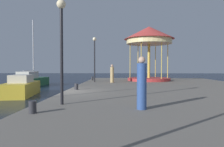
{
  "coord_description": "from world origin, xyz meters",
  "views": [
    {
      "loc": [
        3.36,
        -12.51,
        2.29
      ],
      "look_at": [
        2.8,
        3.37,
        1.77
      ],
      "focal_mm": 33.21,
      "sensor_mm": 36.0,
      "label": 1
    }
  ],
  "objects_px": {
    "person_mid_promenade": "(112,74)",
    "carousel": "(149,40)",
    "bollard_center": "(76,87)",
    "lamp_post_far_end": "(95,51)",
    "sailboat_green": "(31,80)",
    "bollard_north": "(33,107)",
    "bollard_south": "(92,78)",
    "motorboat_yellow": "(21,87)",
    "lamp_post_mid_promenade": "(61,33)",
    "person_far_corner": "(142,85)"
  },
  "relations": [
    {
      "from": "person_mid_promenade",
      "to": "carousel",
      "type": "bearing_deg",
      "value": 35.94
    },
    {
      "from": "carousel",
      "to": "bollard_center",
      "type": "height_order",
      "value": "carousel"
    },
    {
      "from": "lamp_post_far_end",
      "to": "bollard_center",
      "type": "bearing_deg",
      "value": -93.5
    },
    {
      "from": "sailboat_green",
      "to": "bollard_north",
      "type": "relative_size",
      "value": 19.83
    },
    {
      "from": "bollard_north",
      "to": "bollard_south",
      "type": "bearing_deg",
      "value": 90.62
    },
    {
      "from": "motorboat_yellow",
      "to": "bollard_south",
      "type": "relative_size",
      "value": 12.36
    },
    {
      "from": "lamp_post_mid_promenade",
      "to": "person_far_corner",
      "type": "height_order",
      "value": "lamp_post_mid_promenade"
    },
    {
      "from": "bollard_south",
      "to": "bollard_north",
      "type": "bearing_deg",
      "value": -89.38
    },
    {
      "from": "bollard_south",
      "to": "person_mid_promenade",
      "type": "distance_m",
      "value": 3.89
    },
    {
      "from": "carousel",
      "to": "person_far_corner",
      "type": "relative_size",
      "value": 3.12
    },
    {
      "from": "sailboat_green",
      "to": "bollard_north",
      "type": "distance_m",
      "value": 19.21
    },
    {
      "from": "lamp_post_far_end",
      "to": "bollard_north",
      "type": "height_order",
      "value": "lamp_post_far_end"
    },
    {
      "from": "sailboat_green",
      "to": "person_mid_promenade",
      "type": "xyz_separation_m",
      "value": [
        9.79,
        -4.65,
        0.92
      ]
    },
    {
      "from": "lamp_post_far_end",
      "to": "bollard_south",
      "type": "bearing_deg",
      "value": 102.24
    },
    {
      "from": "carousel",
      "to": "person_far_corner",
      "type": "bearing_deg",
      "value": -99.01
    },
    {
      "from": "bollard_center",
      "to": "lamp_post_far_end",
      "type": "bearing_deg",
      "value": 86.5
    },
    {
      "from": "sailboat_green",
      "to": "lamp_post_mid_promenade",
      "type": "xyz_separation_m",
      "value": [
        8.2,
        -16.02,
        2.94
      ]
    },
    {
      "from": "bollard_center",
      "to": "bollard_south",
      "type": "bearing_deg",
      "value": 90.98
    },
    {
      "from": "lamp_post_far_end",
      "to": "bollard_south",
      "type": "xyz_separation_m",
      "value": [
        -0.56,
        2.6,
        -2.76
      ]
    },
    {
      "from": "person_mid_promenade",
      "to": "sailboat_green",
      "type": "bearing_deg",
      "value": 154.61
    },
    {
      "from": "bollard_north",
      "to": "person_far_corner",
      "type": "distance_m",
      "value": 3.7
    },
    {
      "from": "lamp_post_mid_promenade",
      "to": "bollard_center",
      "type": "relative_size",
      "value": 10.27
    },
    {
      "from": "person_far_corner",
      "to": "person_mid_promenade",
      "type": "distance_m",
      "value": 12.28
    },
    {
      "from": "lamp_post_mid_promenade",
      "to": "bollard_center",
      "type": "distance_m",
      "value": 5.89
    },
    {
      "from": "bollard_north",
      "to": "bollard_south",
      "type": "distance_m",
      "value": 16.05
    },
    {
      "from": "lamp_post_far_end",
      "to": "person_far_corner",
      "type": "distance_m",
      "value": 13.25
    },
    {
      "from": "lamp_post_far_end",
      "to": "person_far_corner",
      "type": "bearing_deg",
      "value": -76.0
    },
    {
      "from": "carousel",
      "to": "person_mid_promenade",
      "type": "relative_size",
      "value": 3.36
    },
    {
      "from": "lamp_post_far_end",
      "to": "bollard_north",
      "type": "xyz_separation_m",
      "value": [
        -0.39,
        -13.45,
        -2.76
      ]
    },
    {
      "from": "sailboat_green",
      "to": "person_mid_promenade",
      "type": "height_order",
      "value": "sailboat_green"
    },
    {
      "from": "person_far_corner",
      "to": "person_mid_promenade",
      "type": "bearing_deg",
      "value": 96.81
    },
    {
      "from": "motorboat_yellow",
      "to": "lamp_post_far_end",
      "type": "xyz_separation_m",
      "value": [
        5.4,
        3.88,
        3.11
      ]
    },
    {
      "from": "lamp_post_far_end",
      "to": "carousel",
      "type": "bearing_deg",
      "value": 22.36
    },
    {
      "from": "carousel",
      "to": "bollard_center",
      "type": "relative_size",
      "value": 14.39
    },
    {
      "from": "motorboat_yellow",
      "to": "sailboat_green",
      "type": "relative_size",
      "value": 0.62
    },
    {
      "from": "bollard_center",
      "to": "person_far_corner",
      "type": "distance_m",
      "value": 7.07
    },
    {
      "from": "bollard_center",
      "to": "bollard_north",
      "type": "distance_m",
      "value": 6.82
    },
    {
      "from": "motorboat_yellow",
      "to": "lamp_post_far_end",
      "type": "height_order",
      "value": "lamp_post_far_end"
    },
    {
      "from": "person_far_corner",
      "to": "sailboat_green",
      "type": "bearing_deg",
      "value": 123.74
    },
    {
      "from": "motorboat_yellow",
      "to": "person_far_corner",
      "type": "xyz_separation_m",
      "value": [
        8.57,
        -8.81,
        1.02
      ]
    },
    {
      "from": "lamp_post_mid_promenade",
      "to": "bollard_south",
      "type": "distance_m",
      "value": 14.72
    },
    {
      "from": "motorboat_yellow",
      "to": "bollard_south",
      "type": "bearing_deg",
      "value": 53.25
    },
    {
      "from": "carousel",
      "to": "bollard_south",
      "type": "bearing_deg",
      "value": 177.02
    },
    {
      "from": "carousel",
      "to": "motorboat_yellow",
      "type": "bearing_deg",
      "value": -150.61
    },
    {
      "from": "sailboat_green",
      "to": "lamp_post_far_end",
      "type": "xyz_separation_m",
      "value": [
        8.08,
        -4.15,
        3.08
      ]
    },
    {
      "from": "motorboat_yellow",
      "to": "person_mid_promenade",
      "type": "height_order",
      "value": "person_mid_promenade"
    },
    {
      "from": "sailboat_green",
      "to": "lamp_post_far_end",
      "type": "height_order",
      "value": "sailboat_green"
    },
    {
      "from": "sailboat_green",
      "to": "lamp_post_far_end",
      "type": "relative_size",
      "value": 1.83
    },
    {
      "from": "carousel",
      "to": "lamp_post_far_end",
      "type": "relative_size",
      "value": 1.33
    },
    {
      "from": "bollard_center",
      "to": "carousel",
      "type": "bearing_deg",
      "value": 56.29
    }
  ]
}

